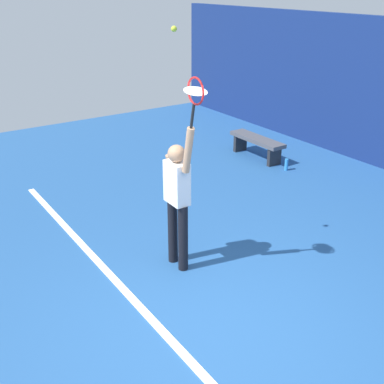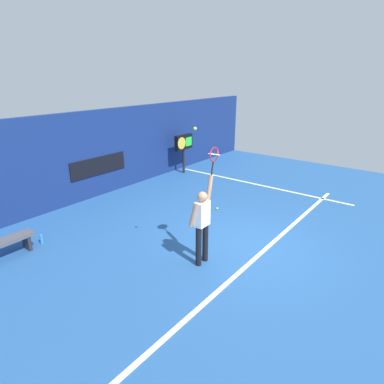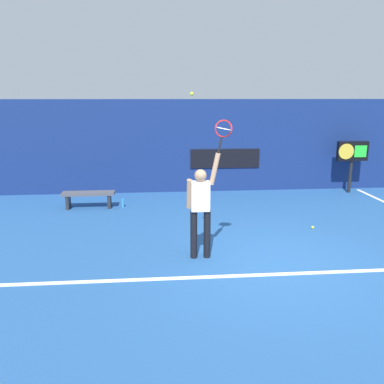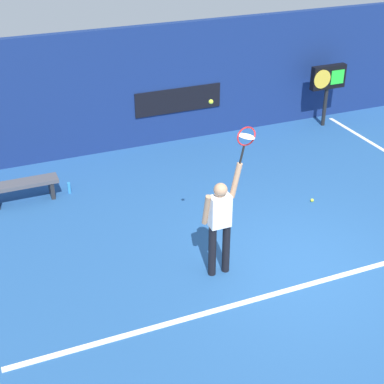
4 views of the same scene
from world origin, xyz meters
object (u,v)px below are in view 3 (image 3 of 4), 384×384
(spare_ball, at_px, (313,227))
(scoreboard_clock, at_px, (352,153))
(tennis_ball, at_px, (192,94))
(tennis_player, at_px, (201,206))
(court_bench, at_px, (89,196))
(water_bottle, at_px, (123,203))
(tennis_racket, at_px, (223,131))

(spare_ball, bearing_deg, scoreboard_clock, 53.44)
(tennis_ball, distance_m, spare_ball, 4.38)
(tennis_player, height_order, court_bench, tennis_player)
(water_bottle, bearing_deg, spare_ball, -26.66)
(water_bottle, xyz_separation_m, spare_ball, (4.50, -2.26, -0.09))
(tennis_player, bearing_deg, tennis_ball, 152.87)
(court_bench, bearing_deg, tennis_ball, -55.31)
(tennis_ball, distance_m, water_bottle, 4.88)
(court_bench, bearing_deg, scoreboard_clock, 8.04)
(scoreboard_clock, relative_size, court_bench, 1.16)
(court_bench, xyz_separation_m, spare_ball, (5.41, -2.26, -0.30))
(tennis_ball, xyz_separation_m, water_bottle, (-1.58, 3.60, -2.89))
(spare_ball, bearing_deg, tennis_player, -152.73)
(tennis_player, bearing_deg, tennis_racket, -0.62)
(tennis_racket, bearing_deg, tennis_ball, 171.36)
(tennis_player, relative_size, scoreboard_clock, 1.23)
(tennis_racket, xyz_separation_m, water_bottle, (-2.13, 3.68, -2.26))
(tennis_racket, height_order, spare_ball, tennis_racket)
(court_bench, distance_m, water_bottle, 0.93)
(court_bench, relative_size, water_bottle, 5.83)
(spare_ball, bearing_deg, tennis_racket, -148.89)
(tennis_ball, distance_m, scoreboard_clock, 7.40)
(spare_ball, bearing_deg, court_bench, 157.33)
(tennis_racket, distance_m, tennis_ball, 0.84)
(water_bottle, bearing_deg, tennis_player, -64.71)
(scoreboard_clock, bearing_deg, court_bench, -171.96)
(spare_ball, bearing_deg, water_bottle, 153.34)
(water_bottle, height_order, spare_ball, water_bottle)
(tennis_racket, distance_m, spare_ball, 3.62)
(tennis_player, xyz_separation_m, water_bottle, (-1.74, 3.68, -0.89))
(tennis_racket, bearing_deg, spare_ball, 31.11)
(scoreboard_clock, bearing_deg, spare_ball, -126.56)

